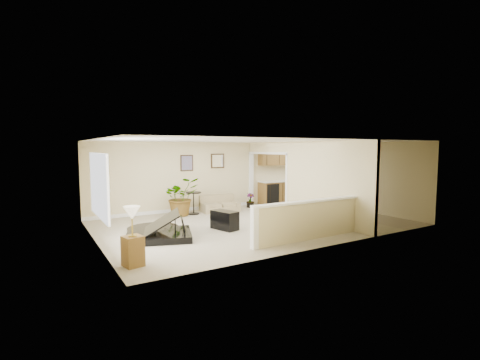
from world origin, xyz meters
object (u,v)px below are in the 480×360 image
loveseat (219,203)px  piano (155,213)px  small_plant (250,201)px  lamp_stand (133,241)px  accent_table (194,200)px  piano_bench (225,220)px  palm_plant (181,197)px

loveseat → piano: bearing=-135.9°
small_plant → lamp_stand: bearing=-141.3°
accent_table → loveseat: bearing=2.6°
piano → accent_table: (2.10, 2.41, -0.13)m
lamp_stand → small_plant: bearing=38.7°
piano_bench → accent_table: accent_table is taller
loveseat → lamp_stand: 6.02m
loveseat → accent_table: bearing=-171.6°
accent_table → piano_bench: bearing=-93.4°
loveseat → small_plant: size_ratio=2.56×
piano_bench → loveseat: 2.82m
accent_table → palm_plant: 0.48m
loveseat → small_plant: loveseat is taller
piano_bench → small_plant: bearing=46.0°
piano → lamp_stand: size_ratio=1.87×
piano_bench → palm_plant: bearing=97.0°
small_plant → lamp_stand: size_ratio=0.47×
small_plant → loveseat: bearing=-175.7°
accent_table → lamp_stand: (-3.14, -4.31, 0.00)m
piano → palm_plant: piano is taller
piano_bench → loveseat: bearing=65.5°
piano → palm_plant: 2.91m
piano_bench → lamp_stand: (-2.99, -1.78, 0.23)m
accent_table → small_plant: 2.45m
accent_table → small_plant: bearing=3.6°
piano → accent_table: size_ratio=2.84×
palm_plant → accent_table: bearing=1.8°
lamp_stand → palm_plant: bearing=58.0°
piano → palm_plant: bearing=74.5°
accent_table → lamp_stand: size_ratio=0.66×
piano_bench → piano: bearing=176.8°
piano → small_plant: 5.22m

